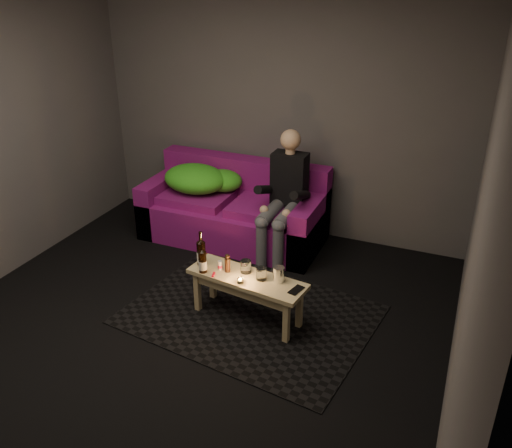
{
  "coord_description": "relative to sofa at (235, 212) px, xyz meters",
  "views": [
    {
      "loc": [
        1.91,
        -2.9,
        2.68
      ],
      "look_at": [
        0.14,
        1.29,
        0.48
      ],
      "focal_mm": 38.0,
      "sensor_mm": 36.0,
      "label": 1
    }
  ],
  "objects": [
    {
      "name": "steel_cup",
      "position": [
        0.98,
        -1.28,
        0.17
      ],
      "size": [
        0.12,
        0.12,
        0.12
      ],
      "primitive_type": "cylinder",
      "rotation": [
        0.0,
        0.0,
        -0.4
      ],
      "color": "silver",
      "rests_on": "coffee_table"
    },
    {
      "name": "red_lighter",
      "position": [
        0.46,
        -1.4,
        0.12
      ],
      "size": [
        0.04,
        0.07,
        0.01
      ],
      "primitive_type": "cube",
      "rotation": [
        0.0,
        0.0,
        0.29
      ],
      "color": "red",
      "rests_on": "coffee_table"
    },
    {
      "name": "person",
      "position": [
        0.6,
        -0.15,
        0.36
      ],
      "size": [
        0.34,
        0.78,
        1.26
      ],
      "color": "black",
      "rests_on": "sofa"
    },
    {
      "name": "smartphone",
      "position": [
        1.15,
        -1.35,
        0.11
      ],
      "size": [
        0.1,
        0.16,
        0.01
      ],
      "primitive_type": "cube",
      "rotation": [
        0.0,
        0.0,
        -0.24
      ],
      "color": "black",
      "rests_on": "coffee_table"
    },
    {
      "name": "beer_bottle_b",
      "position": [
        0.36,
        -1.38,
        0.21
      ],
      "size": [
        0.07,
        0.07,
        0.27
      ],
      "color": "black",
      "rests_on": "coffee_table"
    },
    {
      "name": "sofa",
      "position": [
        0.0,
        0.0,
        0.0
      ],
      "size": [
        1.88,
        0.85,
        0.81
      ],
      "color": "#831166",
      "rests_on": "floor"
    },
    {
      "name": "pepper_mill",
      "position": [
        0.54,
        -1.3,
        0.17
      ],
      "size": [
        0.06,
        0.06,
        0.12
      ],
      "primitive_type": "cylinder",
      "rotation": [
        0.0,
        0.0,
        0.3
      ],
      "color": "black",
      "rests_on": "coffee_table"
    },
    {
      "name": "tumbler_front",
      "position": [
        0.84,
        -1.31,
        0.16
      ],
      "size": [
        0.11,
        0.11,
        0.1
      ],
      "primitive_type": "cylinder",
      "rotation": [
        0.0,
        0.0,
        -0.34
      ],
      "color": "white",
      "rests_on": "coffee_table"
    },
    {
      "name": "beer_bottle_a",
      "position": [
        0.29,
        -1.28,
        0.22
      ],
      "size": [
        0.08,
        0.08,
        0.3
      ],
      "color": "black",
      "rests_on": "coffee_table"
    },
    {
      "name": "room",
      "position": [
        0.33,
        -1.35,
        1.35
      ],
      "size": [
        4.5,
        4.5,
        4.5
      ],
      "color": "silver",
      "rests_on": "ground"
    },
    {
      "name": "coffee_table",
      "position": [
        0.72,
        -1.31,
        0.04
      ],
      "size": [
        1.02,
        0.44,
        0.4
      ],
      "rotation": [
        0.0,
        0.0,
        -0.14
      ],
      "color": "tan",
      "rests_on": "rug"
    },
    {
      "name": "rug",
      "position": [
        0.72,
        -1.26,
        -0.29
      ],
      "size": [
        2.15,
        1.69,
        0.01
      ],
      "primitive_type": "cube",
      "rotation": [
        0.0,
        0.0,
        -0.14
      ],
      "color": "black",
      "rests_on": "floor"
    },
    {
      "name": "floor",
      "position": [
        0.33,
        -1.82,
        -0.29
      ],
      "size": [
        4.5,
        4.5,
        0.0
      ],
      "primitive_type": "plane",
      "color": "black",
      "rests_on": "ground"
    },
    {
      "name": "tumbler_back",
      "position": [
        0.68,
        -1.25,
        0.16
      ],
      "size": [
        0.12,
        0.12,
        0.1
      ],
      "primitive_type": "cylinder",
      "rotation": [
        0.0,
        0.0,
        0.42
      ],
      "color": "white",
      "rests_on": "coffee_table"
    },
    {
      "name": "salt_shaker",
      "position": [
        0.47,
        -1.29,
        0.15
      ],
      "size": [
        0.04,
        0.04,
        0.08
      ],
      "primitive_type": "cylinder",
      "rotation": [
        0.0,
        0.0,
        0.19
      ],
      "color": "silver",
      "rests_on": "coffee_table"
    },
    {
      "name": "green_blanket",
      "position": [
        -0.39,
        -0.01,
        0.32
      ],
      "size": [
        0.83,
        0.56,
        0.28
      ],
      "color": "green",
      "rests_on": "sofa"
    },
    {
      "name": "tealight",
      "position": [
        0.71,
        -1.42,
        0.13
      ],
      "size": [
        0.05,
        0.05,
        0.04
      ],
      "color": "white",
      "rests_on": "coffee_table"
    }
  ]
}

